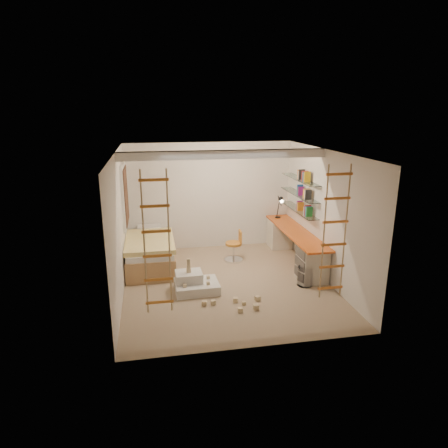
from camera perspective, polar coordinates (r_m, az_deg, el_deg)
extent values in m
plane|color=#9E8666|center=(8.05, 0.39, -8.47)|extent=(4.50, 4.50, 0.00)
cube|color=white|center=(7.66, 0.00, 9.89)|extent=(4.00, 0.18, 0.16)
cube|color=white|center=(8.89, -14.06, 3.96)|extent=(0.06, 1.15, 1.35)
cube|color=#4C2D1E|center=(8.89, -13.81, 3.97)|extent=(0.02, 1.00, 1.20)
cylinder|color=white|center=(8.06, 11.50, -7.32)|extent=(0.30, 0.30, 0.38)
cube|color=orange|center=(8.99, 10.22, -1.09)|extent=(0.55, 2.80, 0.04)
cube|color=beige|center=(10.09, 7.95, -1.30)|extent=(0.52, 0.55, 0.71)
cube|color=beige|center=(8.24, 12.51, -5.61)|extent=(0.52, 0.55, 0.71)
cube|color=#4C4742|center=(8.05, 10.85, -4.09)|extent=(0.02, 0.50, 0.18)
cube|color=#4C4742|center=(8.13, 10.76, -5.54)|extent=(0.02, 0.50, 0.18)
cube|color=#4C4742|center=(8.21, 10.68, -6.97)|extent=(0.02, 0.50, 0.18)
cube|color=white|center=(9.20, 10.58, 2.01)|extent=(0.25, 1.80, 0.01)
cube|color=white|center=(9.12, 10.69, 4.14)|extent=(0.25, 1.80, 0.01)
cube|color=white|center=(9.06, 10.81, 6.31)|extent=(0.25, 1.80, 0.01)
cube|color=#AD7F51|center=(8.98, -10.45, -4.52)|extent=(1.00, 2.00, 0.45)
cube|color=white|center=(8.89, -10.55, -2.80)|extent=(0.95, 1.95, 0.12)
cube|color=yellow|center=(8.71, -10.58, -2.43)|extent=(1.02, 1.60, 0.10)
cube|color=white|center=(9.61, -10.61, -0.59)|extent=(0.55, 0.35, 0.12)
cylinder|color=black|center=(10.01, 7.68, 0.98)|extent=(0.14, 0.14, 0.02)
cylinder|color=black|center=(9.96, 7.72, 2.04)|extent=(0.02, 0.15, 0.36)
cylinder|color=black|center=(9.81, 7.95, 3.31)|extent=(0.02, 0.27, 0.20)
cone|color=black|center=(9.69, 8.18, 3.44)|extent=(0.12, 0.14, 0.15)
cylinder|color=#FFEABF|center=(9.66, 8.25, 3.22)|extent=(0.08, 0.04, 0.08)
cylinder|color=#BD7524|center=(9.04, 1.38, -2.82)|extent=(0.39, 0.39, 0.05)
cube|color=orange|center=(9.01, 2.34, -1.77)|extent=(0.05, 0.28, 0.27)
cylinder|color=silver|center=(9.11, 1.37, -3.92)|extent=(0.05, 0.05, 0.37)
cylinder|color=silver|center=(9.18, 1.36, -5.14)|extent=(0.45, 0.45, 0.04)
cube|color=silver|center=(7.72, -3.91, -8.91)|extent=(0.84, 0.66, 0.18)
cube|color=silver|center=(7.71, -5.05, -7.48)|extent=(0.51, 0.42, 0.18)
cube|color=#CCB284|center=(7.66, -5.07, -6.58)|extent=(0.08, 0.08, 0.08)
cube|color=#CCB284|center=(7.63, -5.08, -6.06)|extent=(0.07, 0.07, 0.07)
cube|color=#CCB284|center=(7.59, -5.10, -5.40)|extent=(0.06, 0.06, 0.12)
cube|color=#CCB284|center=(7.56, -2.28, -8.44)|extent=(0.06, 0.06, 0.06)
cube|color=#CCB284|center=(7.80, -2.27, -7.62)|extent=(0.06, 0.06, 0.06)
cube|color=#CCB284|center=(7.49, -5.61, -8.76)|extent=(0.06, 0.06, 0.06)
cube|color=#CCB284|center=(7.22, -2.84, -11.27)|extent=(0.07, 0.07, 0.07)
cube|color=#CCB284|center=(7.33, 1.63, -10.82)|extent=(0.07, 0.07, 0.07)
cube|color=#CCB284|center=(7.23, 2.85, -11.21)|extent=(0.07, 0.07, 0.07)
cube|color=#CCB284|center=(7.40, 4.82, -10.59)|extent=(0.07, 0.07, 0.07)
cube|color=#CCB284|center=(7.10, 4.57, -11.81)|extent=(0.07, 0.07, 0.07)
cube|color=#CCB284|center=(7.24, -1.56, -11.17)|extent=(0.07, 0.07, 0.07)
cube|color=#CCB284|center=(7.00, 2.33, -12.19)|extent=(0.07, 0.07, 0.07)
cube|color=#1E722D|center=(9.17, 10.61, 2.71)|extent=(0.14, 0.58, 0.22)
cube|color=#194CA5|center=(9.10, 10.73, 4.86)|extent=(0.14, 0.52, 0.22)
cube|color=red|center=(9.04, 10.84, 7.03)|extent=(0.14, 0.58, 0.22)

